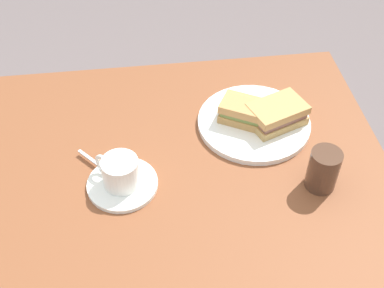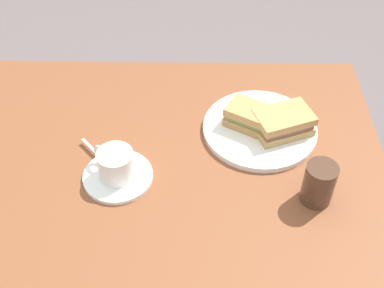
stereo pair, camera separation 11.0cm
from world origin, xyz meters
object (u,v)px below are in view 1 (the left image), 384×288
at_px(dining_table, 121,226).
at_px(coffee_saucer, 123,184).
at_px(drinking_glass, 323,170).
at_px(sandwich_back, 277,114).
at_px(sandwich_plate, 254,123).
at_px(spoon, 99,165).
at_px(sandwich_front, 249,113).
at_px(coffee_cup, 120,171).

xyz_separation_m(dining_table, coffee_saucer, (0.02, 0.02, 0.12)).
relative_size(dining_table, coffee_saucer, 8.07).
xyz_separation_m(coffee_saucer, drinking_glass, (0.41, -0.05, 0.04)).
relative_size(dining_table, sandwich_back, 8.12).
bearing_deg(drinking_glass, sandwich_plate, 116.36).
distance_m(sandwich_back, coffee_saucer, 0.39).
bearing_deg(spoon, sandwich_front, 15.11).
xyz_separation_m(dining_table, coffee_cup, (0.01, 0.02, 0.16)).
height_order(dining_table, coffee_saucer, coffee_saucer).
distance_m(sandwich_plate, sandwich_front, 0.03).
relative_size(sandwich_plate, coffee_cup, 2.87).
bearing_deg(spoon, drinking_glass, -12.71).
xyz_separation_m(sandwich_plate, sandwich_front, (-0.01, -0.00, 0.03)).
bearing_deg(spoon, coffee_saucer, -48.38).
height_order(dining_table, sandwich_back, sandwich_back).
relative_size(sandwich_front, coffee_cup, 1.62).
height_order(dining_table, sandwich_front, sandwich_front).
bearing_deg(sandwich_back, drinking_glass, -75.06).
height_order(coffee_saucer, spoon, spoon).
distance_m(dining_table, spoon, 0.15).
relative_size(sandwich_front, sandwich_back, 1.01).
bearing_deg(sandwich_front, coffee_saucer, -153.61).
relative_size(sandwich_back, drinking_glass, 1.58).
distance_m(sandwich_front, coffee_saucer, 0.34).
bearing_deg(dining_table, sandwich_plate, 26.92).
height_order(dining_table, drinking_glass, drinking_glass).
distance_m(coffee_cup, spoon, 0.08).
height_order(sandwich_back, coffee_saucer, sandwich_back).
distance_m(sandwich_plate, coffee_saucer, 0.35).
distance_m(coffee_cup, drinking_glass, 0.42).
xyz_separation_m(sandwich_front, spoon, (-0.35, -0.09, -0.03)).
bearing_deg(drinking_glass, sandwich_front, 119.37).
distance_m(dining_table, sandwich_back, 0.44).
bearing_deg(spoon, dining_table, -65.26).
bearing_deg(dining_table, coffee_saucer, 48.92).
bearing_deg(sandwich_plate, dining_table, -153.08).
xyz_separation_m(spoon, drinking_glass, (0.46, -0.10, 0.03)).
distance_m(sandwich_plate, coffee_cup, 0.35).
bearing_deg(spoon, coffee_cup, -48.59).
distance_m(sandwich_front, sandwich_back, 0.06).
relative_size(coffee_saucer, spoon, 1.82).
xyz_separation_m(sandwich_back, spoon, (-0.41, -0.08, -0.03)).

